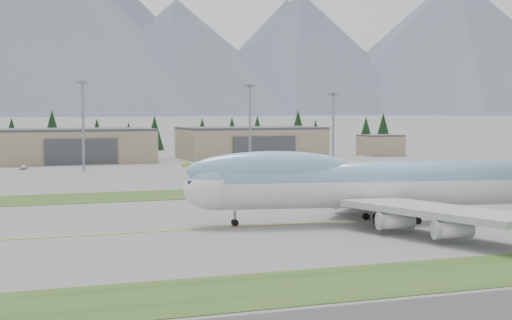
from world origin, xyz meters
name	(u,v)px	position (x,y,z in m)	size (l,w,h in m)	color
ground	(310,223)	(0.00, 0.00, 0.00)	(7000.00, 7000.00, 0.00)	slate
grass_strip_near	(461,273)	(0.00, -38.00, 0.00)	(400.00, 14.00, 0.08)	#2C4F1C
grass_strip_far	(219,193)	(0.00, 45.00, 0.00)	(400.00, 18.00, 0.08)	#2C4F1C
taxiway_line_main	(310,223)	(0.00, 0.00, 0.00)	(400.00, 0.40, 0.02)	yellow
boeing_747_freighter	(382,183)	(10.26, -3.02, 5.87)	(67.94, 57.34, 17.81)	silver
hangar_center	(76,145)	(-15.00, 149.90, 5.39)	(48.00, 26.60, 10.80)	gray
hangar_right	(251,143)	(45.00, 149.90, 5.39)	(48.00, 26.60, 10.80)	gray
control_shed	(381,145)	(95.00, 148.00, 3.80)	(14.00, 12.00, 7.60)	gray
floodlight_masts	(46,113)	(-27.83, 109.34, 16.01)	(158.83, 11.13, 24.64)	gray
service_vehicle_a	(24,169)	(-32.92, 123.51, 0.00)	(1.54, 3.82, 1.30)	silver
service_vehicle_b	(188,167)	(13.47, 117.46, 0.00)	(1.33, 3.78, 1.25)	gold
service_vehicle_c	(309,159)	(61.43, 137.55, 0.00)	(1.65, 4.06, 1.18)	#9A999D
conifer_belt	(85,133)	(-3.27, 212.36, 7.40)	(277.31, 15.94, 16.90)	black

